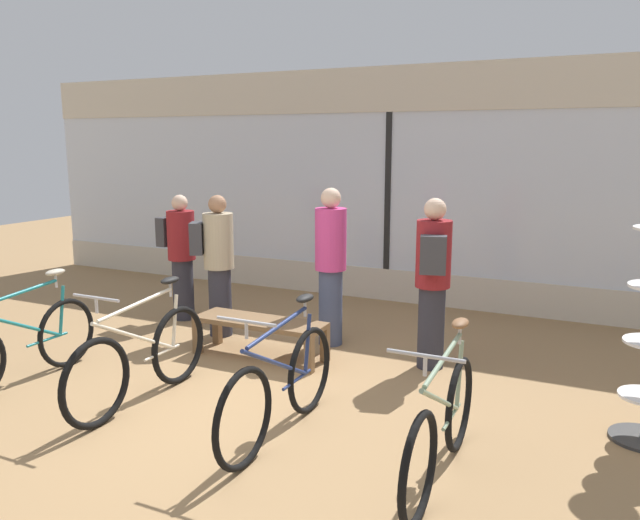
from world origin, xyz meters
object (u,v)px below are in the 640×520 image
object	(u,v)px
bicycle_far_left	(23,344)
bicycle_left	(142,358)
customer_near_rack	(217,261)
bicycle_right	(281,387)
customer_near_bench	(181,253)
display_bench	(260,326)
customer_by_window	(331,263)
bicycle_far_right	(442,426)
customer_mid_floor	(433,278)

from	to	relation	value
bicycle_far_left	bicycle_left	size ratio (longest dim) A/B	0.99
bicycle_left	customer_near_rack	xyz separation A→B (m)	(-0.50, 1.87, 0.48)
bicycle_right	customer_near_bench	xyz separation A→B (m)	(-2.69, 2.27, 0.45)
bicycle_far_left	customer_near_bench	world-z (taller)	customer_near_bench
bicycle_left	display_bench	size ratio (longest dim) A/B	1.25
customer_by_window	customer_near_bench	bearing A→B (deg)	177.02
bicycle_far_left	customer_near_rack	size ratio (longest dim) A/B	1.06
bicycle_far_right	customer_near_bench	world-z (taller)	customer_near_bench
bicycle_left	customer_mid_floor	world-z (taller)	customer_mid_floor
customer_near_rack	customer_near_bench	size ratio (longest dim) A/B	1.03
bicycle_far_left	bicycle_right	size ratio (longest dim) A/B	1.00
bicycle_right	customer_mid_floor	xyz separation A→B (m)	(0.62, 1.91, 0.51)
bicycle_right	bicycle_far_right	distance (m)	1.27
bicycle_far_left	customer_mid_floor	xyz separation A→B (m)	(3.28, 2.01, 0.53)
bicycle_far_right	customer_by_window	distance (m)	2.96
bicycle_far_left	customer_near_rack	bearing A→B (deg)	68.83
customer_mid_floor	customer_near_bench	world-z (taller)	customer_mid_floor
bicycle_far_left	bicycle_left	bearing A→B (deg)	6.05
bicycle_right	customer_mid_floor	distance (m)	2.08
bicycle_far_left	customer_near_bench	xyz separation A→B (m)	(-0.03, 2.37, 0.46)
display_bench	customer_near_bench	bearing A→B (deg)	153.20
bicycle_far_right	customer_near_bench	xyz separation A→B (m)	(-3.95, 2.37, 0.46)
bicycle_far_right	customer_near_bench	distance (m)	4.63
bicycle_left	bicycle_right	bearing A→B (deg)	-1.50
display_bench	customer_near_rack	xyz separation A→B (m)	(-0.82, 0.46, 0.54)
customer_by_window	customer_near_bench	size ratio (longest dim) A/B	1.10
bicycle_left	customer_mid_floor	xyz separation A→B (m)	(2.00, 1.88, 0.51)
customer_near_bench	display_bench	bearing A→B (deg)	-26.80
bicycle_left	display_bench	distance (m)	1.45
customer_mid_floor	bicycle_left	bearing A→B (deg)	-136.81
customer_by_window	customer_mid_floor	xyz separation A→B (m)	(1.20, -0.25, -0.00)
display_bench	bicycle_far_right	bearing A→B (deg)	-33.81
bicycle_far_left	customer_by_window	world-z (taller)	customer_by_window
bicycle_far_left	bicycle_right	world-z (taller)	bicycle_right
bicycle_left	bicycle_far_right	xyz separation A→B (m)	(2.64, -0.14, -0.01)
display_bench	customer_mid_floor	bearing A→B (deg)	15.52
customer_near_rack	customer_near_bench	bearing A→B (deg)	155.46
display_bench	bicycle_right	bearing A→B (deg)	-53.97
bicycle_left	customer_near_bench	size ratio (longest dim) A/B	1.11
customer_near_rack	bicycle_left	bearing A→B (deg)	-74.97
bicycle_far_right	display_bench	xyz separation A→B (m)	(-2.31, 1.55, -0.05)
bicycle_far_right	bicycle_far_left	bearing A→B (deg)	179.95
display_bench	customer_mid_floor	xyz separation A→B (m)	(1.68, 0.47, 0.57)
bicycle_left	bicycle_right	world-z (taller)	bicycle_left
bicycle_far_right	customer_near_rack	world-z (taller)	customer_near_rack
customer_by_window	customer_near_bench	world-z (taller)	customer_by_window
bicycle_far_left	display_bench	distance (m)	2.23
bicycle_far_left	customer_by_window	size ratio (longest dim) A/B	1.00
bicycle_far_right	customer_near_bench	bearing A→B (deg)	148.97
bicycle_far_left	bicycle_left	world-z (taller)	bicycle_left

